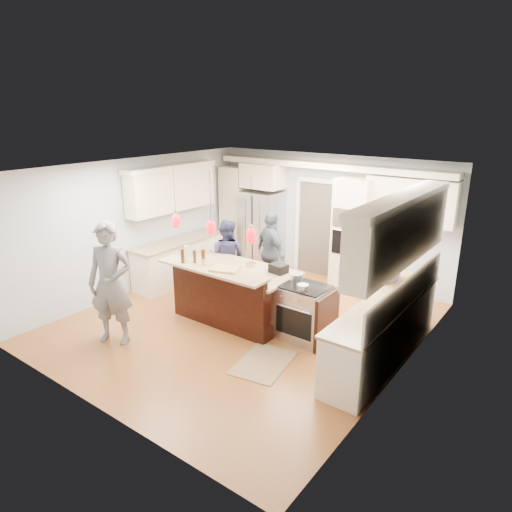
{
  "coord_description": "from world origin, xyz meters",
  "views": [
    {
      "loc": [
        4.52,
        -5.73,
        3.62
      ],
      "look_at": [
        0.0,
        0.35,
        1.15
      ],
      "focal_mm": 32.0,
      "sensor_mm": 36.0,
      "label": 1
    }
  ],
  "objects_px": {
    "kitchen_island": "(236,293)",
    "person_far_left": "(227,257)",
    "person_bar_end": "(110,284)",
    "refrigerator": "(261,230)",
    "island_range": "(306,313)"
  },
  "relations": [
    {
      "from": "kitchen_island",
      "to": "island_range",
      "type": "height_order",
      "value": "kitchen_island"
    },
    {
      "from": "kitchen_island",
      "to": "person_far_left",
      "type": "relative_size",
      "value": 1.36
    },
    {
      "from": "kitchen_island",
      "to": "person_bar_end",
      "type": "bearing_deg",
      "value": -119.5
    },
    {
      "from": "person_bar_end",
      "to": "refrigerator",
      "type": "bearing_deg",
      "value": 66.76
    },
    {
      "from": "island_range",
      "to": "person_far_left",
      "type": "height_order",
      "value": "person_far_left"
    },
    {
      "from": "kitchen_island",
      "to": "island_range",
      "type": "distance_m",
      "value": 1.41
    },
    {
      "from": "refrigerator",
      "to": "person_bar_end",
      "type": "relative_size",
      "value": 0.91
    },
    {
      "from": "refrigerator",
      "to": "island_range",
      "type": "bearing_deg",
      "value": -42.59
    },
    {
      "from": "kitchen_island",
      "to": "person_far_left",
      "type": "distance_m",
      "value": 1.19
    },
    {
      "from": "person_bar_end",
      "to": "person_far_left",
      "type": "xyz_separation_m",
      "value": [
        0.18,
        2.6,
        -0.22
      ]
    },
    {
      "from": "island_range",
      "to": "person_bar_end",
      "type": "height_order",
      "value": "person_bar_end"
    },
    {
      "from": "refrigerator",
      "to": "person_bar_end",
      "type": "xyz_separation_m",
      "value": [
        0.27,
        -4.39,
        0.09
      ]
    },
    {
      "from": "refrigerator",
      "to": "island_range",
      "type": "xyz_separation_m",
      "value": [
        2.71,
        -2.49,
        -0.44
      ]
    },
    {
      "from": "person_bar_end",
      "to": "kitchen_island",
      "type": "bearing_deg",
      "value": 33.75
    },
    {
      "from": "refrigerator",
      "to": "person_far_left",
      "type": "distance_m",
      "value": 1.85
    }
  ]
}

